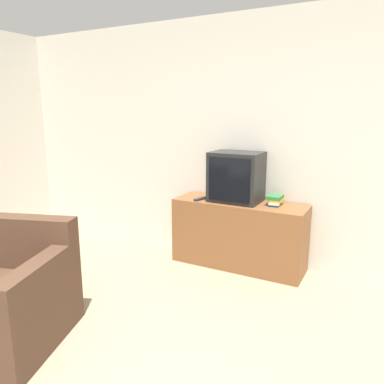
# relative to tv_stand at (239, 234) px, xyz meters

# --- Properties ---
(wall_back) EXTENTS (9.00, 0.06, 2.60)m
(wall_back) POSITION_rel_tv_stand_xyz_m (-0.11, 0.27, 0.95)
(wall_back) COLOR silver
(wall_back) RESTS_ON ground_plane
(tv_stand) EXTENTS (1.38, 0.44, 0.70)m
(tv_stand) POSITION_rel_tv_stand_xyz_m (0.00, 0.00, 0.00)
(tv_stand) COLOR brown
(tv_stand) RESTS_ON ground_plane
(television) EXTENTS (0.52, 0.39, 0.51)m
(television) POSITION_rel_tv_stand_xyz_m (-0.06, 0.03, 0.61)
(television) COLOR black
(television) RESTS_ON tv_stand
(book_stack) EXTENTS (0.15, 0.22, 0.10)m
(book_stack) POSITION_rel_tv_stand_xyz_m (0.35, 0.06, 0.40)
(book_stack) COLOR #23478E
(book_stack) RESTS_ON tv_stand
(remote_on_stand) EXTENTS (0.08, 0.19, 0.02)m
(remote_on_stand) POSITION_rel_tv_stand_xyz_m (-0.40, -0.10, 0.36)
(remote_on_stand) COLOR #2D2D2D
(remote_on_stand) RESTS_ON tv_stand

